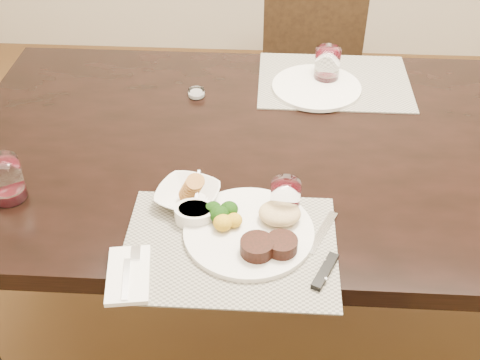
# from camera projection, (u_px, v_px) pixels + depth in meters

# --- Properties ---
(ground_plane) EXTENTS (4.50, 4.50, 0.00)m
(ground_plane) POSITION_uv_depth(u_px,v_px,m) (312.00, 321.00, 2.06)
(ground_plane) COLOR #4C2F18
(ground_plane) RESTS_ON ground
(dining_table) EXTENTS (2.00, 1.00, 0.75)m
(dining_table) POSITION_uv_depth(u_px,v_px,m) (330.00, 169.00, 1.64)
(dining_table) COLOR black
(dining_table) RESTS_ON ground
(chair_far) EXTENTS (0.42, 0.42, 0.90)m
(chair_far) POSITION_uv_depth(u_px,v_px,m) (313.00, 60.00, 2.47)
(chair_far) COLOR black
(chair_far) RESTS_ON ground
(placemat_near) EXTENTS (0.46, 0.34, 0.00)m
(placemat_near) POSITION_uv_depth(u_px,v_px,m) (230.00, 247.00, 1.29)
(placemat_near) COLOR gray
(placemat_near) RESTS_ON dining_table
(placemat_far) EXTENTS (0.46, 0.34, 0.00)m
(placemat_far) POSITION_uv_depth(u_px,v_px,m) (334.00, 81.00, 1.84)
(placemat_far) COLOR gray
(placemat_far) RESTS_ON dining_table
(dinner_plate) EXTENTS (0.29, 0.29, 0.05)m
(dinner_plate) POSITION_uv_depth(u_px,v_px,m) (255.00, 230.00, 1.31)
(dinner_plate) COLOR silver
(dinner_plate) RESTS_ON placemat_near
(napkin_fork) EXTENTS (0.11, 0.16, 0.02)m
(napkin_fork) POSITION_uv_depth(u_px,v_px,m) (128.00, 274.00, 1.22)
(napkin_fork) COLOR white
(napkin_fork) RESTS_ON placemat_near
(steak_knife) EXTENTS (0.08, 0.24, 0.01)m
(steak_knife) POSITION_uv_depth(u_px,v_px,m) (324.00, 261.00, 1.25)
(steak_knife) COLOR white
(steak_knife) RESTS_ON placemat_near
(cracker_bowl) EXTENTS (0.18, 0.18, 0.06)m
(cracker_bowl) POSITION_uv_depth(u_px,v_px,m) (188.00, 195.00, 1.39)
(cracker_bowl) COLOR silver
(cracker_bowl) RESTS_ON placemat_near
(sauce_ramekin) EXTENTS (0.09, 0.14, 0.07)m
(sauce_ramekin) POSITION_uv_depth(u_px,v_px,m) (195.00, 213.00, 1.34)
(sauce_ramekin) COLOR silver
(sauce_ramekin) RESTS_ON placemat_near
(wine_glass_near) EXTENTS (0.07, 0.07, 0.09)m
(wine_glass_near) POSITION_uv_depth(u_px,v_px,m) (285.00, 201.00, 1.35)
(wine_glass_near) COLOR white
(wine_glass_near) RESTS_ON placemat_near
(far_plate) EXTENTS (0.27, 0.27, 0.01)m
(far_plate) POSITION_uv_depth(u_px,v_px,m) (316.00, 87.00, 1.80)
(far_plate) COLOR silver
(far_plate) RESTS_ON placemat_far
(wine_glass_far) EXTENTS (0.08, 0.08, 0.11)m
(wine_glass_far) POSITION_uv_depth(u_px,v_px,m) (327.00, 67.00, 1.81)
(wine_glass_far) COLOR white
(wine_glass_far) RESTS_ON placemat_far
(wine_glass_side) EXTENTS (0.08, 0.08, 0.11)m
(wine_glass_side) POSITION_uv_depth(u_px,v_px,m) (6.00, 181.00, 1.39)
(wine_glass_side) COLOR white
(wine_glass_side) RESTS_ON dining_table
(salt_cellar) EXTENTS (0.05, 0.05, 0.02)m
(salt_cellar) POSITION_uv_depth(u_px,v_px,m) (196.00, 94.00, 1.77)
(salt_cellar) COLOR white
(salt_cellar) RESTS_ON dining_table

